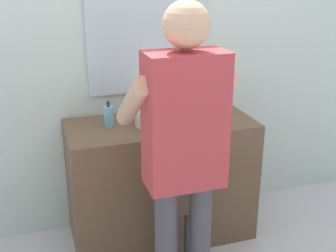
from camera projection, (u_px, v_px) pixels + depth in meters
back_wall at (146, 34)px, 2.88m from camera, size 4.40×0.10×2.70m
vanity_cabinet at (161, 180)px, 2.92m from camera, size 1.21×0.54×0.83m
sink_basin at (162, 115)px, 2.74m from camera, size 0.34×0.34×0.11m
faucet at (152, 102)px, 2.92m from camera, size 0.18×0.14×0.18m
toothbrush_cup at (208, 109)px, 2.86m from camera, size 0.07×0.07×0.21m
soap_bottle at (109, 116)px, 2.69m from camera, size 0.06×0.06×0.16m
child_toddler at (181, 190)px, 2.52m from camera, size 0.28×0.28×0.92m
adult_parent at (183, 140)px, 2.09m from camera, size 0.51×0.54×1.64m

